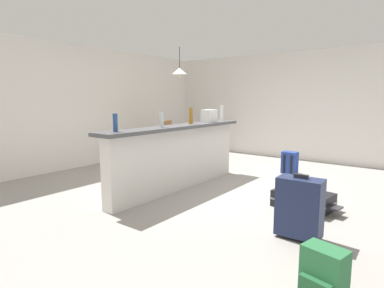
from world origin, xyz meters
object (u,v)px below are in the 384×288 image
Objects in this scene: dining_chair_near_partition at (193,143)px; backpack_blue at (290,163)px; suitcase_flat_black at (303,200)px; bottle_white at (222,113)px; bottle_amber at (191,116)px; suitcase_upright_navy at (299,207)px; pendant_lamp at (180,71)px; grocery_bag at (209,116)px; book_stack at (307,190)px; bottle_clear at (162,120)px; dining_table at (177,134)px; bottle_blue at (115,123)px; backpack_green at (323,278)px; dining_chair_far_side at (163,138)px.

dining_chair_near_partition is 1.95m from backpack_blue.
dining_chair_near_partition is 1.07× the size of suitcase_flat_black.
bottle_white is 1.62m from backpack_blue.
suitcase_upright_navy is at bearing -115.24° from bottle_amber.
pendant_lamp is 3.85m from suitcase_flat_black.
backpack_blue is (1.19, -1.06, -0.91)m from grocery_bag.
grocery_bag is 1.10× the size of book_stack.
bottle_white is 0.69× the size of backpack_blue.
bottle_white is 1.00m from dining_chair_near_partition.
pendant_lamp is (0.26, 1.23, 0.85)m from bottle_white.
bottle_clear is 0.19× the size of dining_table.
dining_chair_near_partition is 1.51× the size of pendant_lamp.
bottle_white reaches higher than bottle_blue.
bottle_blue is 2.61m from suitcase_flat_black.
bottle_clear reaches higher than backpack_green.
dining_chair_near_partition reaches higher than backpack_blue.
suitcase_flat_black is at bearing -70.35° from bottle_clear.
book_stack is at bearing -51.93° from bottle_blue.
dining_chair_far_side is at bearing 53.94° from backpack_green.
pendant_lamp reaches higher than dining_chair_near_partition.
book_stack is at bearing -45.96° from suitcase_flat_black.
grocery_bag reaches higher than backpack_green.
dining_table is 3.45m from book_stack.
book_stack is (-1.08, -2.67, -0.27)m from dining_chair_near_partition.
grocery_bag is (-0.39, 0.02, -0.03)m from bottle_white.
suitcase_flat_black is (-1.22, -3.18, -0.54)m from dining_table.
backpack_blue is (0.57, -2.34, -0.44)m from dining_table.
pendant_lamp is at bearing 68.04° from suitcase_flat_black.
backpack_green is at bearing -129.24° from pendant_lamp.
bottle_clear is at bearing -156.51° from dining_chair_near_partition.
dining_table is at bearing 68.97° from suitcase_flat_black.
bottle_white is 4.02m from backpack_green.
grocery_bag is at bearing -115.70° from dining_table.
bottle_amber reaches higher than dining_table.
suitcase_flat_black is (-0.99, -1.88, -1.04)m from bottle_white.
grocery_bag is at bearing 177.28° from bottle_white.
backpack_blue reaches higher than suitcase_flat_black.
bottle_amber is 2.22m from dining_chair_far_side.
bottle_blue is at bearing 128.07° from book_stack.
suitcase_upright_navy is (-1.54, -2.16, -0.79)m from grocery_bag.
dining_table is 1.26× the size of suitcase_flat_black.
pendant_lamp is 1.47× the size of backpack_green.
backpack_green is at bearing -137.69° from bottle_white.
bottle_blue is at bearing 127.97° from suitcase_flat_black.
suitcase_upright_navy is at bearing -119.82° from dining_chair_far_side.
dining_chair_near_partition is (0.50, 0.74, -0.60)m from grocery_bag.
backpack_blue is at bearing -69.14° from dining_chair_near_partition.
suitcase_upright_navy reaches higher than suitcase_flat_black.
backpack_green is at bearing -133.38° from grocery_bag.
bottle_white is 0.39m from grocery_bag.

